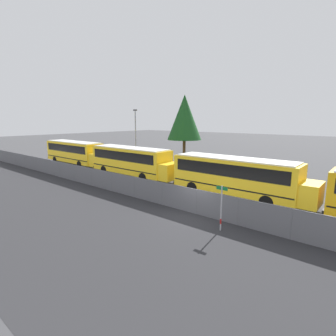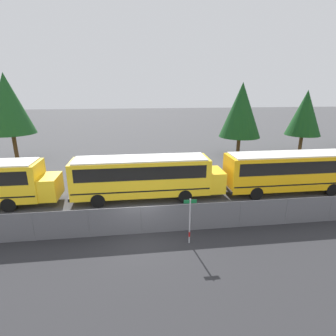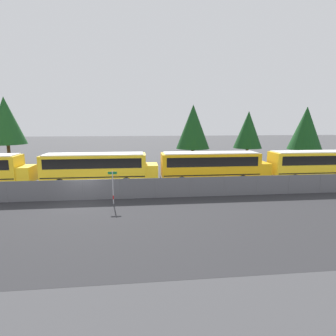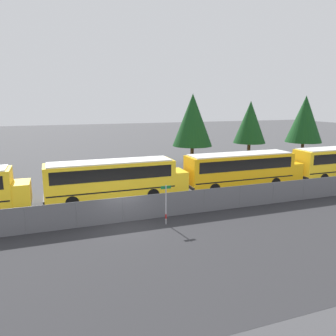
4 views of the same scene
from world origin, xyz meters
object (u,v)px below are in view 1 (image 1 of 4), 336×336
school_bus_1 (132,160)px  school_bus_2 (236,174)px  school_bus_0 (75,151)px  light_pole (136,134)px  tree_3 (184,117)px  street_sign (221,207)px

school_bus_1 → school_bus_2: (12.41, -0.05, 0.00)m
school_bus_0 → school_bus_1: 11.82m
light_pole → tree_3: (5.05, 5.20, 2.34)m
school_bus_0 → school_bus_1: bearing=-1.1°
school_bus_2 → tree_3: (-14.38, 12.59, 4.63)m
school_bus_0 → street_sign: school_bus_0 is taller
street_sign → tree_3: bearing=130.9°
light_pole → school_bus_0: bearing=-124.0°
light_pole → tree_3: bearing=45.8°
school_bus_2 → tree_3: 19.66m
street_sign → light_pole: size_ratio=0.34×
light_pole → tree_3: size_ratio=0.78×
school_bus_0 → tree_3: (9.85, 12.32, 4.63)m
street_sign → school_bus_2: bearing=108.5°
light_pole → school_bus_1: bearing=-46.3°
school_bus_1 → light_pole: bearing=133.7°
school_bus_2 → street_sign: school_bus_2 is taller
school_bus_0 → tree_3: tree_3 is taller
school_bus_2 → school_bus_1: bearing=179.8°
school_bus_0 → school_bus_2: bearing=-0.7°
school_bus_1 → school_bus_2: bearing=-0.2°
school_bus_2 → light_pole: bearing=159.2°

